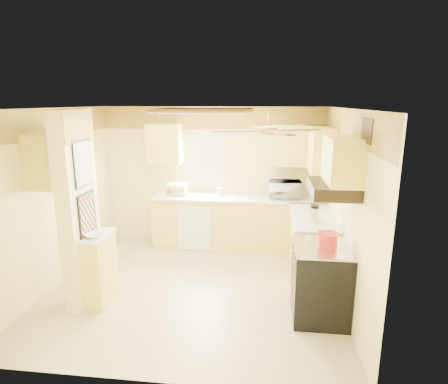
# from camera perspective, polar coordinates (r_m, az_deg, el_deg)

# --- Properties ---
(floor) EXTENTS (4.00, 4.00, 0.00)m
(floor) POSITION_cam_1_polar(r_m,az_deg,el_deg) (5.56, -4.53, -14.16)
(floor) COLOR tan
(floor) RESTS_ON ground
(ceiling) EXTENTS (4.00, 4.00, 0.00)m
(ceiling) POSITION_cam_1_polar(r_m,az_deg,el_deg) (4.92, -5.09, 12.58)
(ceiling) COLOR white
(ceiling) RESTS_ON wall_back
(wall_back) EXTENTS (4.00, 0.00, 4.00)m
(wall_back) POSITION_cam_1_polar(r_m,az_deg,el_deg) (6.92, -1.67, 2.49)
(wall_back) COLOR #F4E695
(wall_back) RESTS_ON floor
(wall_front) EXTENTS (4.00, 0.00, 4.00)m
(wall_front) POSITION_cam_1_polar(r_m,az_deg,el_deg) (3.36, -11.33, -10.08)
(wall_front) COLOR #F4E695
(wall_front) RESTS_ON floor
(wall_left) EXTENTS (0.00, 3.80, 3.80)m
(wall_left) POSITION_cam_1_polar(r_m,az_deg,el_deg) (5.83, -24.45, -0.87)
(wall_left) COLOR #F4E695
(wall_left) RESTS_ON floor
(wall_right) EXTENTS (0.00, 3.80, 3.80)m
(wall_right) POSITION_cam_1_polar(r_m,az_deg,el_deg) (5.10, 17.84, -2.24)
(wall_right) COLOR #F4E695
(wall_right) RESTS_ON floor
(wallpaper_border) EXTENTS (4.00, 0.02, 0.40)m
(wallpaper_border) POSITION_cam_1_polar(r_m,az_deg,el_deg) (6.78, -1.76, 11.20)
(wallpaper_border) COLOR gold
(wallpaper_border) RESTS_ON wall_back
(partition_column) EXTENTS (0.20, 0.70, 2.50)m
(partition_column) POSITION_cam_1_polar(r_m,az_deg,el_deg) (5.05, -21.29, -2.67)
(partition_column) COLOR #F4E695
(partition_column) RESTS_ON floor
(partition_ledge) EXTENTS (0.25, 0.55, 0.90)m
(partition_ledge) POSITION_cam_1_polar(r_m,az_deg,el_deg) (5.22, -18.35, -11.24)
(partition_ledge) COLOR #E4C857
(partition_ledge) RESTS_ON floor
(ledge_top) EXTENTS (0.28, 0.58, 0.04)m
(ledge_top) POSITION_cam_1_polar(r_m,az_deg,el_deg) (5.05, -18.74, -6.39)
(ledge_top) COLOR silver
(ledge_top) RESTS_ON partition_ledge
(lower_cabinets_back) EXTENTS (3.00, 0.60, 0.90)m
(lower_cabinets_back) POSITION_cam_1_polar(r_m,az_deg,el_deg) (6.78, 2.20, -4.75)
(lower_cabinets_back) COLOR #E4C857
(lower_cabinets_back) RESTS_ON floor
(lower_cabinets_right) EXTENTS (0.60, 1.40, 0.90)m
(lower_cabinets_right) POSITION_cam_1_polar(r_m,az_deg,el_deg) (5.86, 13.28, -8.12)
(lower_cabinets_right) COLOR #E4C857
(lower_cabinets_right) RESTS_ON floor
(countertop_back) EXTENTS (3.04, 0.64, 0.04)m
(countertop_back) POSITION_cam_1_polar(r_m,az_deg,el_deg) (6.64, 2.23, -0.92)
(countertop_back) COLOR silver
(countertop_back) RESTS_ON lower_cabinets_back
(countertop_right) EXTENTS (0.64, 1.44, 0.04)m
(countertop_right) POSITION_cam_1_polar(r_m,az_deg,el_deg) (5.71, 13.43, -3.73)
(countertop_right) COLOR silver
(countertop_right) RESTS_ON lower_cabinets_right
(dishwasher_panel) EXTENTS (0.58, 0.02, 0.80)m
(dishwasher_panel) POSITION_cam_1_polar(r_m,az_deg,el_deg) (6.59, -4.57, -5.51)
(dishwasher_panel) COLOR white
(dishwasher_panel) RESTS_ON lower_cabinets_back
(window) EXTENTS (0.92, 0.02, 1.02)m
(window) POSITION_cam_1_polar(r_m,az_deg,el_deg) (6.90, -3.77, 4.96)
(window) COLOR white
(window) RESTS_ON wall_back
(upper_cab_back_left) EXTENTS (0.60, 0.35, 0.70)m
(upper_cab_back_left) POSITION_cam_1_polar(r_m,az_deg,el_deg) (6.84, -9.05, 7.28)
(upper_cab_back_left) COLOR #E4C857
(upper_cab_back_left) RESTS_ON wall_back
(upper_cab_back_right) EXTENTS (0.90, 0.35, 0.70)m
(upper_cab_back_right) POSITION_cam_1_polar(r_m,az_deg,el_deg) (6.60, 11.59, 6.95)
(upper_cab_back_right) COLOR #E4C857
(upper_cab_back_right) RESTS_ON wall_back
(upper_cab_right) EXTENTS (0.35, 1.00, 0.70)m
(upper_cab_right) POSITION_cam_1_polar(r_m,az_deg,el_deg) (6.17, 14.50, 6.34)
(upper_cab_right) COLOR #E4C857
(upper_cab_right) RESTS_ON wall_right
(upper_cab_left_wall) EXTENTS (0.35, 0.75, 0.70)m
(upper_cab_left_wall) POSITION_cam_1_polar(r_m,az_deg,el_deg) (5.42, -24.82, 4.57)
(upper_cab_left_wall) COLOR #E4C857
(upper_cab_left_wall) RESTS_ON wall_left
(upper_cab_over_stove) EXTENTS (0.35, 0.76, 0.52)m
(upper_cab_over_stove) POSITION_cam_1_polar(r_m,az_deg,el_deg) (4.39, 17.58, 4.67)
(upper_cab_over_stove) COLOR #E4C857
(upper_cab_over_stove) RESTS_ON wall_right
(stove) EXTENTS (0.68, 0.77, 0.92)m
(stove) POSITION_cam_1_polar(r_m,az_deg,el_deg) (4.81, 14.42, -13.04)
(stove) COLOR black
(stove) RESTS_ON floor
(range_hood) EXTENTS (0.50, 0.76, 0.14)m
(range_hood) POSITION_cam_1_polar(r_m,az_deg,el_deg) (4.44, 16.20, 0.50)
(range_hood) COLOR black
(range_hood) RESTS_ON upper_cab_over_stove
(poster_menu) EXTENTS (0.02, 0.42, 0.57)m
(poster_menu) POSITION_cam_1_polar(r_m,az_deg,el_deg) (4.87, -20.73, 4.06)
(poster_menu) COLOR black
(poster_menu) RESTS_ON partition_column
(poster_nashville) EXTENTS (0.02, 0.42, 0.57)m
(poster_nashville) POSITION_cam_1_polar(r_m,az_deg,el_deg) (5.01, -20.11, -3.28)
(poster_nashville) COLOR black
(poster_nashville) RESTS_ON partition_column
(ceiling_light_panel) EXTENTS (1.35, 0.95, 0.06)m
(ceiling_light_panel) POSITION_cam_1_polar(r_m,az_deg,el_deg) (5.39, -2.91, 12.22)
(ceiling_light_panel) COLOR brown
(ceiling_light_panel) RESTS_ON ceiling
(ceiling_fan) EXTENTS (1.15, 1.15, 0.26)m
(ceiling_fan) POSITION_cam_1_polar(r_m,az_deg,el_deg) (4.13, 6.84, 9.37)
(ceiling_fan) COLOR gold
(ceiling_fan) RESTS_ON ceiling
(vent_grate) EXTENTS (0.02, 0.40, 0.25)m
(vent_grate) POSITION_cam_1_polar(r_m,az_deg,el_deg) (4.05, 21.02, 8.69)
(vent_grate) COLOR black
(vent_grate) RESTS_ON wall_right
(microwave) EXTENTS (0.58, 0.41, 0.31)m
(microwave) POSITION_cam_1_polar(r_m,az_deg,el_deg) (6.60, 9.27, 0.37)
(microwave) COLOR white
(microwave) RESTS_ON countertop_back
(bowl) EXTENTS (0.26, 0.26, 0.05)m
(bowl) POSITION_cam_1_polar(r_m,az_deg,el_deg) (4.95, -19.25, -6.30)
(bowl) COLOR white
(bowl) RESTS_ON ledge_top
(dutch_oven) EXTENTS (0.25, 0.25, 0.17)m
(dutch_oven) POSITION_cam_1_polar(r_m,az_deg,el_deg) (4.61, 15.49, -7.01)
(dutch_oven) COLOR red
(dutch_oven) RESTS_ON stove
(kettle) EXTENTS (0.16, 0.16, 0.25)m
(kettle) POSITION_cam_1_polar(r_m,az_deg,el_deg) (5.35, 13.61, -3.36)
(kettle) COLOR silver
(kettle) RESTS_ON countertop_right
(dish_rack) EXTENTS (0.36, 0.27, 0.21)m
(dish_rack) POSITION_cam_1_polar(r_m,az_deg,el_deg) (6.83, -7.16, 0.22)
(dish_rack) COLOR tan
(dish_rack) RESTS_ON countertop_back
(utensil_crock) EXTENTS (0.10, 0.10, 0.20)m
(utensil_crock) POSITION_cam_1_polar(r_m,az_deg,el_deg) (6.74, -0.59, 0.07)
(utensil_crock) COLOR white
(utensil_crock) RESTS_ON countertop_back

